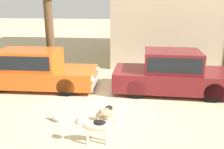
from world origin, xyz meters
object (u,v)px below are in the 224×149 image
object	(u,v)px
stray_dog_tan	(107,111)
stray_cat	(55,119)
stray_dog_spotted	(95,126)
parked_sedan_second	(172,72)
parked_sedan_nearest	(34,69)

from	to	relation	value
stray_dog_tan	stray_cat	bearing A→B (deg)	-53.06
stray_dog_spotted	parked_sedan_second	bearing A→B (deg)	-127.19
parked_sedan_nearest	stray_dog_spotted	bearing A→B (deg)	-51.24
stray_dog_spotted	stray_cat	bearing A→B (deg)	-42.35
stray_dog_spotted	stray_dog_tan	xyz separation A→B (m)	(0.12, 1.38, -0.28)
parked_sedan_nearest	stray_dog_tan	bearing A→B (deg)	-36.29
stray_dog_spotted	stray_cat	xyz separation A→B (m)	(-1.28, 0.95, -0.38)
parked_sedan_nearest	stray_dog_tan	distance (m)	3.82
parked_sedan_second	stray_dog_spotted	size ratio (longest dim) A/B	4.14
parked_sedan_second	stray_dog_spotted	distance (m)	4.23
stray_dog_spotted	stray_dog_tan	world-z (taller)	stray_dog_spotted
parked_sedan_second	stray_dog_tan	world-z (taller)	parked_sedan_second
stray_dog_tan	stray_cat	world-z (taller)	stray_dog_tan
parked_sedan_nearest	stray_cat	distance (m)	3.17
stray_dog_tan	stray_cat	size ratio (longest dim) A/B	1.85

